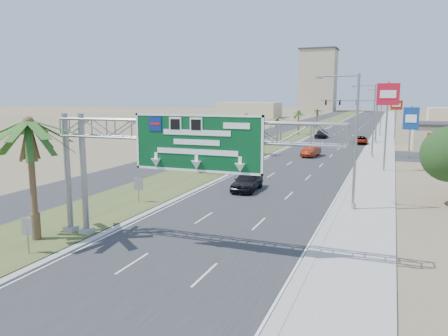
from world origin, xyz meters
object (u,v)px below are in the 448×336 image
palm_near (28,123)px  car_far (322,134)px  car_mid_lane (311,151)px  signal_mast (365,116)px  car_left_lane (247,181)px  car_right_lane (361,140)px  sign_gantry (174,140)px  pole_sign_blue (411,120)px  pole_sign_red_far (396,108)px  pole_sign_red_near (388,100)px

palm_near → car_far: 71.97m
car_mid_lane → signal_mast: bearing=80.2°
car_left_lane → car_right_lane: (6.81, 44.47, -0.16)m
sign_gantry → car_far: sign_gantry is taller
car_left_lane → pole_sign_blue: pole_sign_blue is taller
signal_mast → car_mid_lane: bearing=-105.1°
car_far → pole_sign_red_far: pole_sign_red_far is taller
car_left_lane → pole_sign_blue: 31.43m
car_right_lane → car_far: car_far is taller
signal_mast → pole_sign_red_far: 9.80m
signal_mast → car_left_lane: signal_mast is taller
sign_gantry → palm_near: (-8.14, -1.93, 0.87)m
signal_mast → car_mid_lane: signal_mast is taller
car_left_lane → pole_sign_blue: (14.22, 27.69, 4.36)m
sign_gantry → car_right_lane: sign_gantry is taller
pole_sign_blue → palm_near: bearing=-115.3°
car_left_lane → pole_sign_red_near: size_ratio=0.49×
palm_near → car_left_lane: bearing=67.9°
signal_mast → car_left_lane: 47.01m
palm_near → car_right_lane: palm_near is taller
car_mid_lane → car_right_lane: bearing=79.9°
car_right_lane → pole_sign_blue: bearing=-71.3°
signal_mast → pole_sign_blue: 19.89m
signal_mast → car_right_lane: signal_mast is taller
car_mid_lane → palm_near: bearing=-96.0°
car_mid_lane → pole_sign_red_near: (9.90, -9.61, 7.16)m
car_mid_lane → pole_sign_blue: 13.86m
car_mid_lane → pole_sign_blue: size_ratio=0.69×
signal_mast → car_right_lane: (-0.36, -1.81, -4.16)m
sign_gantry → palm_near: size_ratio=2.01×
car_left_lane → pole_sign_red_far: size_ratio=0.63×
palm_near → pole_sign_blue: size_ratio=1.17×
car_left_lane → car_right_lane: 44.99m
signal_mast → pole_sign_red_near: pole_sign_red_near is taller
sign_gantry → car_mid_lane: size_ratio=3.38×
signal_mast → pole_sign_red_near: size_ratio=1.02×
pole_sign_red_near → sign_gantry: bearing=-108.4°
sign_gantry → pole_sign_red_far: 71.14m
sign_gantry → signal_mast: signal_mast is taller
pole_sign_red_near → palm_near: bearing=-119.3°
car_right_lane → pole_sign_red_near: pole_sign_red_near is taller
pole_sign_red_far → pole_sign_blue: bearing=-86.2°
palm_near → car_far: (5.68, 71.48, -6.12)m
pole_sign_blue → car_mid_lane: bearing=-167.6°
pole_sign_blue → pole_sign_red_far: size_ratio=0.91×
sign_gantry → car_far: bearing=92.0°
palm_near → signal_mast: 65.60m
car_left_lane → pole_sign_red_near: 20.28m
car_mid_lane → car_far: size_ratio=0.89×
car_right_lane → pole_sign_red_far: pole_sign_red_far is taller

